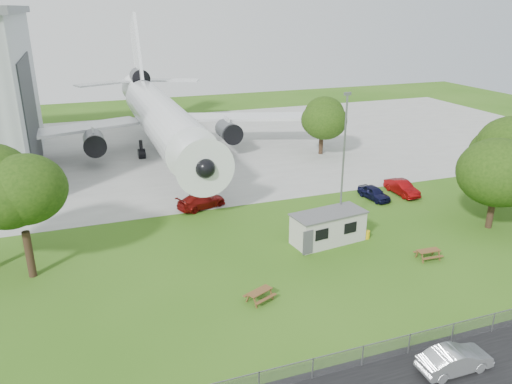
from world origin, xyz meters
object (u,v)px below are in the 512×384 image
object	(u,v)px
airliner	(160,115)
picnic_west	(260,301)
picnic_east	(428,259)
site_cabin	(328,227)
car_centre_sedan	(455,360)

from	to	relation	value
airliner	picnic_west	xyz separation A→B (m)	(-0.03, -37.42, -5.27)
picnic_east	site_cabin	bearing A→B (deg)	140.25
picnic_west	site_cabin	bearing A→B (deg)	13.53
site_cabin	picnic_east	size ratio (longest dim) A/B	3.83
airliner	picnic_east	size ratio (longest dim) A/B	26.52
picnic_west	picnic_east	size ratio (longest dim) A/B	1.00
airliner	picnic_east	world-z (taller)	airliner
car_centre_sedan	picnic_west	bearing A→B (deg)	37.16
picnic_east	airliner	bearing A→B (deg)	114.14
picnic_west	car_centre_sedan	world-z (taller)	car_centre_sedan
picnic_west	car_centre_sedan	bearing A→B (deg)	-77.07
airliner	picnic_east	distance (m)	39.42
site_cabin	car_centre_sedan	world-z (taller)	site_cabin
site_cabin	car_centre_sedan	distance (m)	16.46
airliner	site_cabin	bearing A→B (deg)	-74.79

